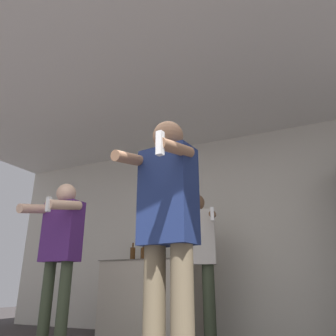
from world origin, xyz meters
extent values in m
cube|color=beige|center=(0.00, 2.98, 1.27)|extent=(7.00, 0.06, 2.55)
cube|color=silver|center=(0.00, 1.48, 2.57)|extent=(7.00, 3.47, 0.05)
cube|color=#BCB29E|center=(-0.85, 2.64, 0.44)|extent=(1.17, 0.63, 0.89)
cube|color=#676256|center=(-0.85, 2.64, 0.89)|extent=(1.20, 0.66, 0.01)
cylinder|color=#563314|center=(-1.03, 2.72, 0.98)|extent=(0.07, 0.07, 0.17)
cylinder|color=#563314|center=(-1.03, 2.72, 1.11)|extent=(0.03, 0.03, 0.09)
sphere|color=black|center=(-1.03, 2.72, 1.16)|extent=(0.03, 0.03, 0.03)
cylinder|color=#563314|center=(-1.19, 2.72, 0.99)|extent=(0.07, 0.07, 0.19)
cylinder|color=#563314|center=(-1.19, 2.72, 1.11)|extent=(0.02, 0.02, 0.07)
sphere|color=silver|center=(-1.19, 2.72, 1.15)|extent=(0.03, 0.03, 0.03)
cylinder|color=#194723|center=(-0.54, 2.72, 1.01)|extent=(0.07, 0.07, 0.24)
cylinder|color=#194723|center=(-0.54, 2.72, 1.18)|extent=(0.02, 0.02, 0.08)
sphere|color=#B29933|center=(-0.54, 2.72, 1.22)|extent=(0.03, 0.03, 0.03)
cylinder|color=#194723|center=(-0.93, 2.72, 0.98)|extent=(0.07, 0.07, 0.17)
cylinder|color=#194723|center=(-0.93, 2.72, 1.10)|extent=(0.02, 0.02, 0.09)
sphere|color=black|center=(-0.93, 2.72, 1.15)|extent=(0.02, 0.02, 0.02)
cylinder|color=#563314|center=(-0.38, 2.72, 1.02)|extent=(0.08, 0.08, 0.25)
cylinder|color=#563314|center=(-0.38, 2.72, 1.20)|extent=(0.03, 0.03, 0.10)
sphere|color=black|center=(-0.38, 2.72, 1.25)|extent=(0.04, 0.04, 0.04)
cylinder|color=#75664C|center=(0.24, 0.59, 0.41)|extent=(0.13, 0.13, 0.83)
cylinder|color=#75664C|center=(0.43, 0.57, 0.41)|extent=(0.13, 0.13, 0.83)
cube|color=navy|center=(0.34, 0.58, 1.14)|extent=(0.37, 0.25, 0.62)
sphere|color=#9E7051|center=(0.34, 0.58, 1.55)|extent=(0.21, 0.21, 0.21)
cylinder|color=#9E7051|center=(0.15, 0.44, 1.37)|extent=(0.12, 0.35, 0.13)
cylinder|color=#9E7051|center=(0.48, 0.39, 1.37)|extent=(0.12, 0.35, 0.13)
cube|color=white|center=(0.45, 0.23, 1.34)|extent=(0.04, 0.04, 0.14)
cylinder|color=#38422D|center=(-1.38, 1.41, 0.41)|extent=(0.12, 0.12, 0.82)
cylinder|color=#38422D|center=(-1.16, 1.41, 0.41)|extent=(0.12, 0.12, 0.82)
cube|color=#4C236B|center=(-1.27, 1.41, 1.13)|extent=(0.41, 0.21, 0.61)
sphere|color=beige|center=(-1.27, 1.41, 1.54)|extent=(0.21, 0.21, 0.21)
cylinder|color=beige|center=(-1.47, 1.21, 1.35)|extent=(0.11, 0.43, 0.17)
cylinder|color=beige|center=(-1.09, 1.20, 1.35)|extent=(0.11, 0.43, 0.17)
cube|color=white|center=(-1.09, 0.99, 1.31)|extent=(0.04, 0.04, 0.14)
cylinder|color=#38422D|center=(-0.21, 2.29, 0.40)|extent=(0.13, 0.13, 0.81)
cylinder|color=#38422D|center=(0.00, 2.35, 0.40)|extent=(0.13, 0.13, 0.81)
cube|color=beige|center=(-0.10, 2.32, 1.11)|extent=(0.45, 0.30, 0.61)
sphere|color=brown|center=(-0.10, 2.32, 1.51)|extent=(0.20, 0.20, 0.20)
cylinder|color=brown|center=(-0.24, 2.09, 1.33)|extent=(0.17, 0.39, 0.14)
cylinder|color=brown|center=(0.13, 2.19, 1.33)|extent=(0.17, 0.39, 0.14)
cube|color=white|center=(0.18, 2.01, 1.30)|extent=(0.04, 0.04, 0.14)
camera|label=1|loc=(1.19, -1.26, 0.61)|focal=35.00mm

